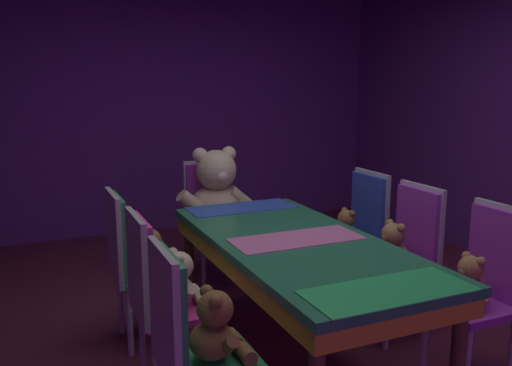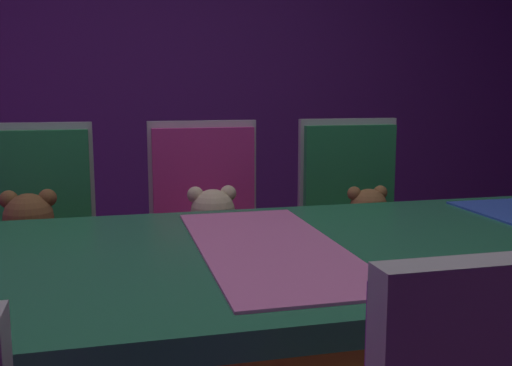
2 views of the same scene
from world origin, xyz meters
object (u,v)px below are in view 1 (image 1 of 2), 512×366
banquet_table (297,254)px  teddy_left_0 (216,329)px  teddy_right_0 (469,283)px  chair_left_2 (128,253)px  chair_right_1 (410,244)px  chair_right_2 (362,223)px  king_teddy_bear (217,194)px  chair_left_0 (183,336)px  chair_left_1 (153,286)px  throne_chair (210,207)px  teddy_right_2 (345,229)px  teddy_left_1 (180,282)px  teddy_left_2 (151,253)px  teddy_right_1 (392,248)px  chair_right_0 (489,275)px

banquet_table → teddy_left_0: (-0.71, -0.61, -0.06)m
teddy_right_0 → banquet_table: bearing=-39.7°
chair_left_2 → chair_right_1: bearing=-17.9°
banquet_table → chair_right_2: bearing=34.1°
teddy_right_0 → king_teddy_bear: size_ratio=0.42×
teddy_right_0 → chair_right_1: 0.65m
chair_left_0 → chair_left_1: size_ratio=1.00×
throne_chair → teddy_right_2: bearing=36.9°
teddy_left_1 → chair_left_0: bearing=-104.6°
teddy_left_1 → teddy_left_2: size_ratio=1.09×
teddy_right_1 → teddy_right_2: size_ratio=1.16×
teddy_left_2 → banquet_table: bearing=-38.8°
teddy_left_2 → teddy_right_0: bearing=-39.3°
banquet_table → teddy_left_2: 0.93m
teddy_left_1 → chair_right_2: chair_right_2 is taller
chair_right_2 → teddy_right_1: bearing=74.3°
banquet_table → teddy_left_2: banquet_table is taller
chair_right_0 → banquet_table: bearing=-34.8°
chair_left_0 → teddy_right_2: bearing=37.1°
teddy_left_1 → teddy_right_2: bearing=22.7°
chair_left_2 → chair_left_1: bearing=-88.2°
teddy_right_2 → chair_left_1: bearing=20.8°
chair_left_1 → teddy_right_0: size_ratio=3.39×
throne_chair → chair_left_1: bearing=-28.6°
chair_right_1 → teddy_right_1: bearing=0.0°
teddy_left_0 → chair_left_2: bearing=97.3°
throne_chair → teddy_right_0: bearing=18.7°
teddy_left_2 → teddy_right_1: 1.53m
chair_left_1 → chair_left_0: bearing=-91.1°
banquet_table → chair_right_0: 1.06m
teddy_left_1 → teddy_right_2: size_ratio=1.19×
teddy_left_0 → teddy_left_1: teddy_left_0 is taller
teddy_right_0 → teddy_right_1: bearing=-88.0°
chair_right_0 → throne_chair: same height
chair_right_1 → teddy_right_2: bearing=-76.8°
chair_right_0 → chair_right_1: bearing=-88.2°
chair_left_0 → king_teddy_bear: king_teddy_bear is taller
teddy_right_1 → king_teddy_bear: 1.53m
banquet_table → teddy_right_1: size_ratio=6.32×
chair_left_1 → chair_left_2: same height
chair_right_2 → chair_right_0: bearing=90.4°
teddy_left_1 → chair_left_2: size_ratio=0.33×
teddy_left_1 → teddy_right_1: bearing=1.5°
chair_left_0 → teddy_left_1: (0.16, 0.60, -0.01)m
chair_left_0 → throne_chair: bearing=68.2°
teddy_right_0 → throne_chair: (-0.73, 2.15, 0.02)m
banquet_table → teddy_right_0: banquet_table is taller
chair_right_1 → throne_chair: bearing=-60.7°
teddy_right_2 → king_teddy_bear: 1.08m
chair_left_2 → throne_chair: same height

